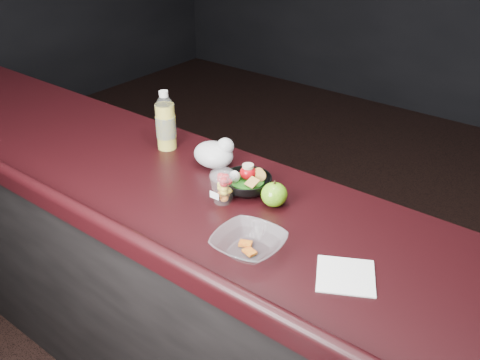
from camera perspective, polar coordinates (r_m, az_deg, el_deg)
name	(u,v)px	position (r m, az deg, el deg)	size (l,w,h in m)	color
counter	(219,309)	(2.16, -2.26, -13.60)	(4.06, 0.71, 1.02)	black
lemonade_bottle	(166,125)	(2.18, -7.92, 5.87)	(0.08, 0.08, 0.24)	gold
fruit_cup	(223,185)	(1.80, -1.85, -0.53)	(0.09, 0.09, 0.13)	white
green_apple	(274,194)	(1.80, 3.67, -1.55)	(0.09, 0.09, 0.09)	#3D890F
plastic_bag	(215,154)	(2.04, -2.68, 2.84)	(0.16, 0.13, 0.12)	silver
snack_bowl	(246,183)	(1.88, 0.68, -0.29)	(0.21, 0.21, 0.10)	black
takeout_bowl	(249,244)	(1.59, 0.93, -6.81)	(0.23, 0.23, 0.05)	silver
paper_napkin	(346,276)	(1.54, 11.20, -9.98)	(0.16, 0.16, 0.00)	white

